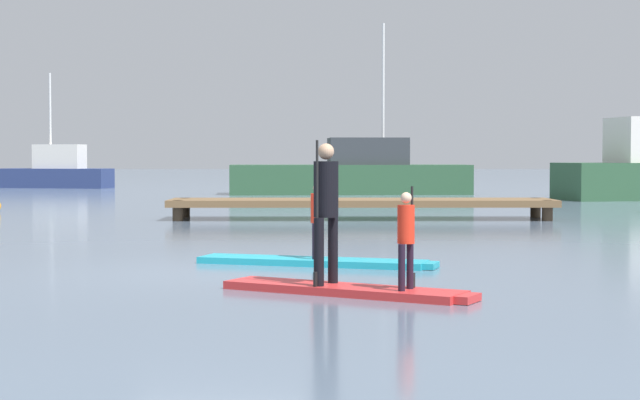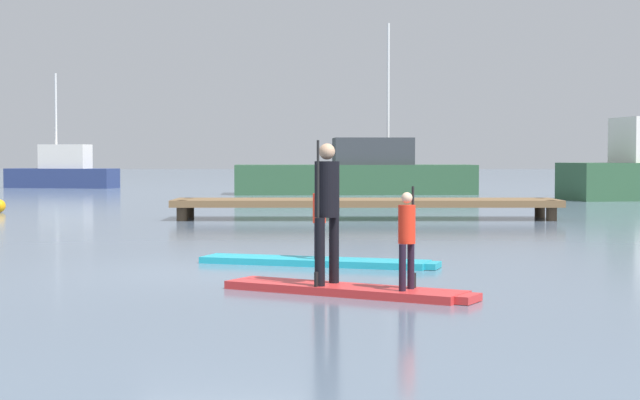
% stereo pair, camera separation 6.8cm
% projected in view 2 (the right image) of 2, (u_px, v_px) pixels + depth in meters
% --- Properties ---
extents(ground_plane, '(240.00, 240.00, 0.00)m').
position_uv_depth(ground_plane, '(217.00, 272.00, 14.91)').
color(ground_plane, slate).
extents(paddleboard_near, '(3.73, 1.75, 0.10)m').
position_uv_depth(paddleboard_near, '(316.00, 262.00, 15.89)').
color(paddleboard_near, '#1E9EB2').
rests_on(paddleboard_near, ground).
extents(paddler_child_solo, '(0.26, 0.39, 1.28)m').
position_uv_depth(paddler_child_solo, '(317.00, 216.00, 15.86)').
color(paddler_child_solo, black).
rests_on(paddler_child_solo, paddleboard_near).
extents(paddleboard_far, '(3.09, 2.07, 0.10)m').
position_uv_depth(paddleboard_far, '(346.00, 290.00, 12.52)').
color(paddleboard_far, red).
rests_on(paddleboard_far, ground).
extents(paddler_adult, '(0.42, 0.48, 1.77)m').
position_uv_depth(paddler_adult, '(324.00, 204.00, 12.62)').
color(paddler_adult, black).
rests_on(paddler_adult, paddleboard_far).
extents(paddler_child_front, '(0.28, 0.36, 1.22)m').
position_uv_depth(paddler_child_front, '(404.00, 235.00, 12.13)').
color(paddler_child_front, black).
rests_on(paddler_child_front, paddleboard_far).
extents(fishing_boat_white_large, '(10.66, 3.58, 7.54)m').
position_uv_depth(fishing_boat_white_large, '(355.00, 174.00, 45.74)').
color(fishing_boat_white_large, '#2D5638').
rests_on(fishing_boat_white_large, ground).
extents(motor_boat_small_navy, '(6.08, 2.97, 6.05)m').
position_uv_depth(motor_boat_small_navy, '(60.00, 172.00, 54.56)').
color(motor_boat_small_navy, navy).
rests_on(motor_boat_small_navy, ground).
extents(floating_dock, '(10.18, 2.02, 0.53)m').
position_uv_depth(floating_dock, '(363.00, 203.00, 27.45)').
color(floating_dock, brown).
rests_on(floating_dock, ground).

